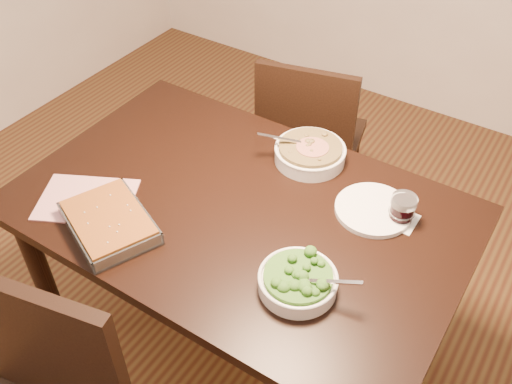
{
  "coord_description": "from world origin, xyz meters",
  "views": [
    {
      "loc": [
        0.75,
        -1.06,
        1.98
      ],
      "look_at": [
        0.04,
        0.04,
        0.8
      ],
      "focal_mm": 40.0,
      "sensor_mm": 36.0,
      "label": 1
    }
  ],
  "objects_px": {
    "baking_dish": "(109,223)",
    "chair_far": "(309,137)",
    "broccoli_bowl": "(298,281)",
    "wine_tumbler": "(403,208)",
    "table": "(240,227)",
    "dinner_plate": "(373,210)",
    "stew_bowl": "(310,152)"
  },
  "relations": [
    {
      "from": "baking_dish",
      "to": "chair_far",
      "type": "xyz_separation_m",
      "value": [
        0.12,
        1.04,
        -0.28
      ]
    },
    {
      "from": "dinner_plate",
      "to": "chair_far",
      "type": "bearing_deg",
      "value": 133.15
    },
    {
      "from": "broccoli_bowl",
      "to": "wine_tumbler",
      "type": "relative_size",
      "value": 2.75
    },
    {
      "from": "stew_bowl",
      "to": "baking_dish",
      "type": "bearing_deg",
      "value": -119.17
    },
    {
      "from": "stew_bowl",
      "to": "chair_far",
      "type": "bearing_deg",
      "value": 117.32
    },
    {
      "from": "table",
      "to": "dinner_plate",
      "type": "distance_m",
      "value": 0.43
    },
    {
      "from": "table",
      "to": "baking_dish",
      "type": "distance_m",
      "value": 0.42
    },
    {
      "from": "stew_bowl",
      "to": "chair_far",
      "type": "relative_size",
      "value": 0.28
    },
    {
      "from": "broccoli_bowl",
      "to": "wine_tumbler",
      "type": "xyz_separation_m",
      "value": [
        0.13,
        0.4,
        0.02
      ]
    },
    {
      "from": "chair_far",
      "to": "wine_tumbler",
      "type": "bearing_deg",
      "value": 124.54
    },
    {
      "from": "broccoli_bowl",
      "to": "baking_dish",
      "type": "distance_m",
      "value": 0.59
    },
    {
      "from": "stew_bowl",
      "to": "dinner_plate",
      "type": "xyz_separation_m",
      "value": [
        0.29,
        -0.12,
        -0.03
      ]
    },
    {
      "from": "baking_dish",
      "to": "dinner_plate",
      "type": "bearing_deg",
      "value": 62.21
    },
    {
      "from": "baking_dish",
      "to": "wine_tumbler",
      "type": "distance_m",
      "value": 0.88
    },
    {
      "from": "broccoli_bowl",
      "to": "wine_tumbler",
      "type": "bearing_deg",
      "value": 71.51
    },
    {
      "from": "table",
      "to": "chair_far",
      "type": "bearing_deg",
      "value": 101.16
    },
    {
      "from": "baking_dish",
      "to": "wine_tumbler",
      "type": "height_order",
      "value": "wine_tumbler"
    },
    {
      "from": "baking_dish",
      "to": "chair_far",
      "type": "bearing_deg",
      "value": 107.32
    },
    {
      "from": "stew_bowl",
      "to": "baking_dish",
      "type": "height_order",
      "value": "stew_bowl"
    },
    {
      "from": "table",
      "to": "wine_tumbler",
      "type": "relative_size",
      "value": 15.81
    },
    {
      "from": "dinner_plate",
      "to": "chair_far",
      "type": "relative_size",
      "value": 0.27
    },
    {
      "from": "broccoli_bowl",
      "to": "dinner_plate",
      "type": "relative_size",
      "value": 1.02
    },
    {
      "from": "wine_tumbler",
      "to": "dinner_plate",
      "type": "xyz_separation_m",
      "value": [
        -0.08,
        -0.01,
        -0.04
      ]
    },
    {
      "from": "chair_far",
      "to": "table",
      "type": "bearing_deg",
      "value": 87.58
    },
    {
      "from": "stew_bowl",
      "to": "baking_dish",
      "type": "distance_m",
      "value": 0.7
    },
    {
      "from": "broccoli_bowl",
      "to": "chair_far",
      "type": "xyz_separation_m",
      "value": [
        -0.46,
        0.93,
        -0.29
      ]
    },
    {
      "from": "table",
      "to": "broccoli_bowl",
      "type": "bearing_deg",
      "value": -29.94
    },
    {
      "from": "broccoli_bowl",
      "to": "baking_dish",
      "type": "height_order",
      "value": "broccoli_bowl"
    },
    {
      "from": "chair_far",
      "to": "baking_dish",
      "type": "bearing_deg",
      "value": 69.79
    },
    {
      "from": "broccoli_bowl",
      "to": "chair_far",
      "type": "relative_size",
      "value": 0.28
    },
    {
      "from": "table",
      "to": "broccoli_bowl",
      "type": "relative_size",
      "value": 5.74
    },
    {
      "from": "table",
      "to": "dinner_plate",
      "type": "height_order",
      "value": "dinner_plate"
    }
  ]
}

